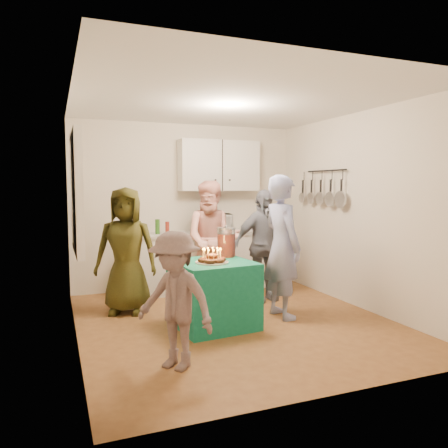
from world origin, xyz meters
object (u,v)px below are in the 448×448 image
object	(u,v)px
counter	(205,262)
microwave	(216,223)
man_birthday	(282,246)
woman_back_right	(263,245)
party_table	(213,294)
woman_back_center	(213,240)
child_near_left	(175,300)
punch_jar	(226,243)
woman_back_left	(126,250)

from	to	relation	value
counter	microwave	xyz separation A→B (m)	(0.18, 0.00, 0.62)
man_birthday	woman_back_right	world-z (taller)	man_birthday
party_table	woman_back_center	world-z (taller)	woman_back_center
woman_back_center	child_near_left	xyz separation A→B (m)	(-1.15, -2.21, -0.24)
microwave	punch_jar	xyz separation A→B (m)	(-0.41, -1.50, -0.12)
party_table	woman_back_left	world-z (taller)	woman_back_left
party_table	punch_jar	bearing A→B (deg)	44.71
child_near_left	woman_back_center	bearing A→B (deg)	114.93
woman_back_right	child_near_left	bearing A→B (deg)	-139.87
microwave	child_near_left	size ratio (longest dim) A/B	0.41
microwave	woman_back_left	size ratio (longest dim) A/B	0.31
punch_jar	woman_back_left	size ratio (longest dim) A/B	0.21
woman_back_left	woman_back_right	bearing A→B (deg)	18.64
punch_jar	man_birthday	world-z (taller)	man_birthday
microwave	party_table	xyz separation A→B (m)	(-0.68, -1.76, -0.67)
counter	microwave	bearing A→B (deg)	0.00
microwave	party_table	world-z (taller)	microwave
child_near_left	punch_jar	bearing A→B (deg)	104.33
punch_jar	man_birthday	size ratio (longest dim) A/B	0.19
microwave	punch_jar	bearing A→B (deg)	-94.01
microwave	child_near_left	xyz separation A→B (m)	(-1.39, -2.75, -0.43)
punch_jar	woman_back_right	bearing A→B (deg)	36.28
woman_back_left	woman_back_right	xyz separation A→B (m)	(1.90, -0.08, -0.02)
woman_back_center	punch_jar	bearing A→B (deg)	-77.04
punch_jar	woman_back_center	bearing A→B (deg)	79.94
woman_back_right	counter	bearing A→B (deg)	115.13
counter	child_near_left	world-z (taller)	child_near_left
punch_jar	child_near_left	distance (m)	1.62
party_table	woman_back_right	world-z (taller)	woman_back_right
punch_jar	woman_back_center	world-z (taller)	woman_back_center
counter	punch_jar	bearing A→B (deg)	-98.71
party_table	man_birthday	xyz separation A→B (m)	(0.92, 0.04, 0.50)
man_birthday	woman_back_right	size ratio (longest dim) A/B	1.12
woman_back_right	child_near_left	world-z (taller)	woman_back_right
woman_back_center	woman_back_left	bearing A→B (deg)	-143.92
child_near_left	woman_back_left	bearing A→B (deg)	146.45
party_table	microwave	bearing A→B (deg)	68.92
party_table	child_near_left	world-z (taller)	child_near_left
microwave	child_near_left	world-z (taller)	child_near_left
party_table	woman_back_left	bearing A→B (deg)	132.52
woman_back_right	woman_back_center	bearing A→B (deg)	142.38
child_near_left	counter	bearing A→B (deg)	118.72
child_near_left	man_birthday	bearing A→B (deg)	84.56
woman_back_right	child_near_left	distance (m)	2.54
woman_back_left	woman_back_center	size ratio (longest dim) A/B	0.95
counter	microwave	distance (m)	0.65
microwave	woman_back_right	distance (m)	1.03
counter	woman_back_right	size ratio (longest dim) A/B	1.39
man_birthday	woman_back_center	world-z (taller)	man_birthday
man_birthday	woman_back_center	bearing A→B (deg)	18.96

